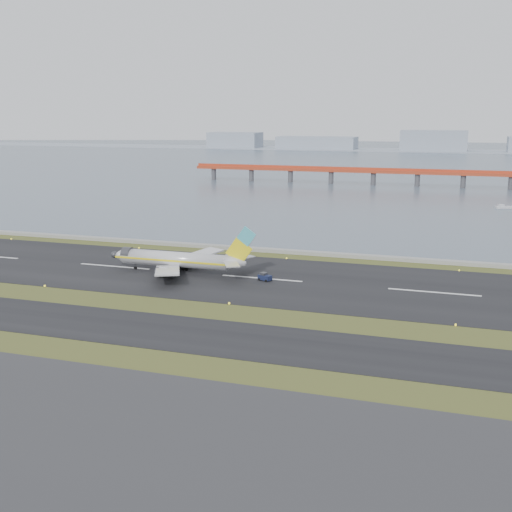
{
  "coord_description": "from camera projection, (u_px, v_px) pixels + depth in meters",
  "views": [
    {
      "loc": [
        44.85,
        -112.17,
        38.48
      ],
      "look_at": [
        1.14,
        22.0,
        7.35
      ],
      "focal_mm": 45.0,
      "sensor_mm": 36.0,
      "label": 1
    }
  ],
  "objects": [
    {
      "name": "ground",
      "position": [
        216.0,
        315.0,
        126.01
      ],
      "size": [
        1000.0,
        1000.0,
        0.0
      ],
      "primitive_type": "plane",
      "color": "#344619",
      "rests_on": "ground"
    },
    {
      "name": "red_pier",
      "position": [
        418.0,
        173.0,
        350.51
      ],
      "size": [
        260.0,
        5.0,
        10.2
      ],
      "color": "#B43B1F",
      "rests_on": "ground"
    },
    {
      "name": "pushback_tug",
      "position": [
        265.0,
        277.0,
        151.58
      ],
      "size": [
        3.54,
        2.82,
        1.99
      ],
      "rotation": [
        0.0,
        0.0,
        -0.4
      ],
      "color": "#161D3D",
      "rests_on": "ground"
    },
    {
      "name": "airliner",
      "position": [
        180.0,
        260.0,
        158.23
      ],
      "size": [
        38.52,
        32.89,
        12.8
      ],
      "color": "silver",
      "rests_on": "ground"
    },
    {
      "name": "taxiway_strip",
      "position": [
        191.0,
        334.0,
        114.85
      ],
      "size": [
        1000.0,
        18.0,
        0.1
      ],
      "primitive_type": "cube",
      "color": "black",
      "rests_on": "ground"
    },
    {
      "name": "seawall",
      "position": [
        294.0,
        252.0,
        181.61
      ],
      "size": [
        1000.0,
        2.5,
        1.0
      ],
      "primitive_type": "cube",
      "color": "gray",
      "rests_on": "ground"
    },
    {
      "name": "apron_strip",
      "position": [
        43.0,
        451.0,
        74.93
      ],
      "size": [
        1000.0,
        50.0,
        0.1
      ],
      "primitive_type": "cube",
      "color": "#313134",
      "rests_on": "ground"
    },
    {
      "name": "far_shoreline",
      "position": [
        437.0,
        145.0,
        696.24
      ],
      "size": [
        1400.0,
        80.0,
        60.5
      ],
      "color": "#96A1B1",
      "rests_on": "ground"
    },
    {
      "name": "bay_water",
      "position": [
        412.0,
        160.0,
        553.11
      ],
      "size": [
        1400.0,
        800.0,
        1.3
      ],
      "primitive_type": "cube",
      "color": "#4C5D6D",
      "rests_on": "ground"
    },
    {
      "name": "workboat_far",
      "position": [
        504.0,
        207.0,
        269.21
      ],
      "size": [
        7.74,
        4.76,
        1.79
      ],
      "rotation": [
        0.0,
        0.0,
        0.36
      ],
      "color": "silver",
      "rests_on": "ground"
    },
    {
      "name": "runway_strip",
      "position": [
        262.0,
        279.0,
        153.85
      ],
      "size": [
        1000.0,
        45.0,
        0.1
      ],
      "primitive_type": "cube",
      "color": "black",
      "rests_on": "ground"
    }
  ]
}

